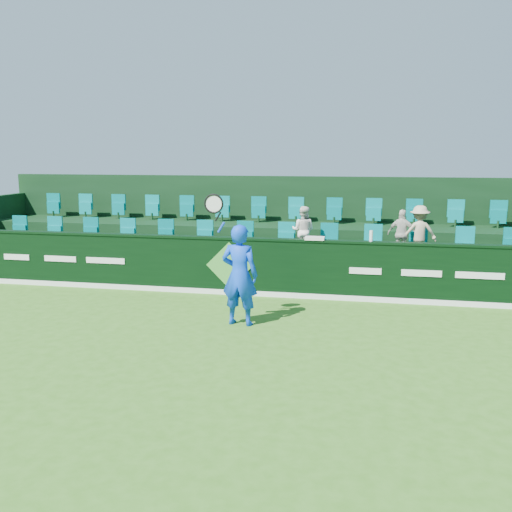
% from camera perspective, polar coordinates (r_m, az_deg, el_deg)
% --- Properties ---
extents(ground, '(60.00, 60.00, 0.00)m').
position_cam_1_polar(ground, '(9.81, -8.28, -9.34)').
color(ground, '#326718').
rests_on(ground, ground).
extents(sponsor_hoarding, '(16.00, 0.25, 1.35)m').
position_cam_1_polar(sponsor_hoarding, '(13.33, -2.56, -0.98)').
color(sponsor_hoarding, black).
rests_on(sponsor_hoarding, ground).
extents(stand_tier_front, '(16.00, 2.00, 0.80)m').
position_cam_1_polar(stand_tier_front, '(14.43, -1.50, -1.21)').
color(stand_tier_front, black).
rests_on(stand_tier_front, ground).
extents(stand_tier_back, '(16.00, 1.80, 1.30)m').
position_cam_1_polar(stand_tier_back, '(16.21, -0.00, 0.97)').
color(stand_tier_back, black).
rests_on(stand_tier_back, ground).
extents(stand_rear, '(16.00, 4.10, 2.60)m').
position_cam_1_polar(stand_rear, '(16.56, 0.31, 3.15)').
color(stand_rear, black).
rests_on(stand_rear, ground).
extents(seat_row_front, '(13.50, 0.50, 0.60)m').
position_cam_1_polar(seat_row_front, '(14.69, -1.17, 1.77)').
color(seat_row_front, '#016B6C').
rests_on(seat_row_front, stand_tier_front).
extents(seat_row_back, '(13.50, 0.50, 0.60)m').
position_cam_1_polar(seat_row_back, '(16.38, 0.21, 4.42)').
color(seat_row_back, '#016B6C').
rests_on(seat_row_back, stand_tier_back).
extents(tennis_player, '(1.10, 0.54, 2.60)m').
position_cam_1_polar(tennis_player, '(10.89, -1.67, -1.84)').
color(tennis_player, blue).
rests_on(tennis_player, ground).
extents(spectator_left, '(0.65, 0.54, 1.20)m').
position_cam_1_polar(spectator_left, '(14.02, 4.73, 2.56)').
color(spectator_left, white).
rests_on(spectator_left, stand_tier_front).
extents(spectator_middle, '(0.73, 0.44, 1.16)m').
position_cam_1_polar(spectator_middle, '(13.95, 14.39, 2.16)').
color(spectator_middle, beige).
rests_on(spectator_middle, stand_tier_front).
extents(spectator_right, '(0.87, 0.56, 1.26)m').
position_cam_1_polar(spectator_right, '(13.97, 16.01, 2.30)').
color(spectator_right, tan).
rests_on(spectator_right, stand_tier_front).
extents(towel, '(0.43, 0.28, 0.06)m').
position_cam_1_polar(towel, '(12.88, 5.90, 1.78)').
color(towel, silver).
rests_on(towel, sponsor_hoarding).
extents(drinks_bottle, '(0.08, 0.08, 0.24)m').
position_cam_1_polar(drinks_bottle, '(12.81, 11.44, 1.98)').
color(drinks_bottle, white).
rests_on(drinks_bottle, sponsor_hoarding).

